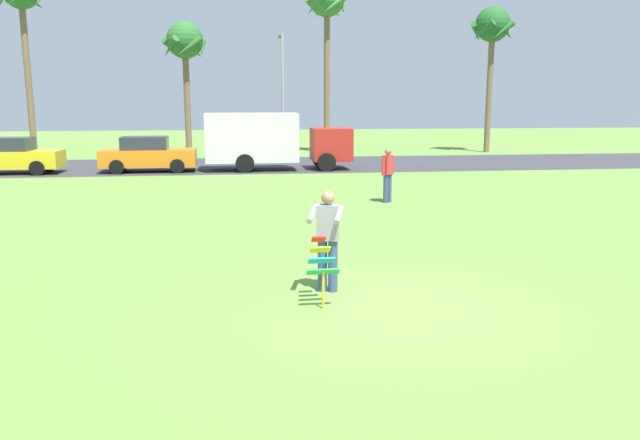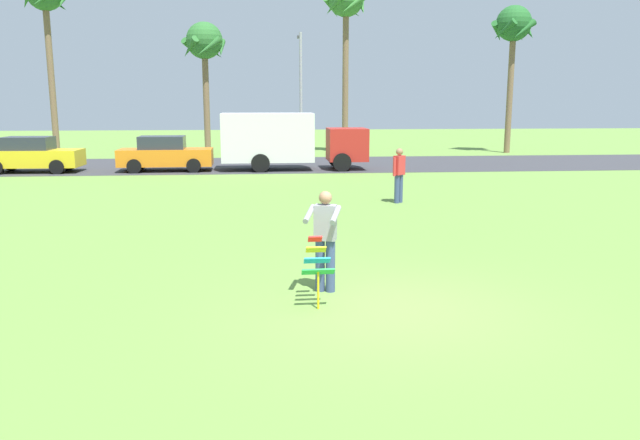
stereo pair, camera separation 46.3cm
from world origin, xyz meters
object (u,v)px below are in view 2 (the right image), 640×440
object	(u,v)px
palm_tree_right_near	(205,46)
person_kite_flyer	(325,237)
parked_car_orange	(165,154)
kite_held	(317,262)
palm_tree_left_near	(45,1)
palm_tree_far_left	(513,30)
parked_truck_red_cab	(286,140)
person_walker_near	(399,174)
palm_tree_centre_far	(346,8)
streetlight_pole	(301,86)
parked_car_yellow	(32,155)

from	to	relation	value
palm_tree_right_near	person_kite_flyer	bearing A→B (deg)	-81.06
person_kite_flyer	parked_car_orange	world-z (taller)	person_kite_flyer
parked_car_orange	palm_tree_right_near	xyz separation A→B (m)	(1.19, 8.57, 5.51)
kite_held	parked_car_orange	distance (m)	20.34
palm_tree_left_near	palm_tree_far_left	bearing A→B (deg)	-0.62
parked_truck_red_cab	person_walker_near	xyz separation A→B (m)	(3.23, -9.81, -0.48)
parked_truck_red_cab	palm_tree_left_near	distance (m)	17.32
person_kite_flyer	palm_tree_right_near	bearing A→B (deg)	98.94
parked_car_orange	palm_tree_left_near	distance (m)	13.99
parked_car_orange	palm_tree_centre_far	size ratio (longest dim) A/B	0.42
streetlight_pole	parked_truck_red_cab	bearing A→B (deg)	-98.63
parked_car_orange	person_walker_near	xyz separation A→B (m)	(8.75, -9.81, 0.16)
parked_truck_red_cab	person_walker_near	distance (m)	10.34
palm_tree_centre_far	person_walker_near	distance (m)	20.26
person_kite_flyer	parked_truck_red_cab	world-z (taller)	parked_truck_red_cab
palm_tree_left_near	person_kite_flyer	bearing A→B (deg)	-64.68
palm_tree_far_left	kite_held	bearing A→B (deg)	-116.80
palm_tree_centre_far	kite_held	bearing A→B (deg)	-98.24
parked_car_yellow	parked_car_orange	world-z (taller)	same
palm_tree_right_near	streetlight_pole	bearing A→B (deg)	-8.63
kite_held	parked_car_yellow	distance (m)	22.61
palm_tree_centre_far	parked_car_yellow	bearing A→B (deg)	-149.76
parked_car_orange	person_walker_near	distance (m)	13.14
palm_tree_right_near	parked_car_orange	bearing A→B (deg)	-97.90
parked_car_orange	palm_tree_far_left	distance (m)	22.23
kite_held	parked_car_yellow	xyz separation A→B (m)	(-11.21, 19.63, 0.06)
person_walker_near	parked_car_orange	bearing A→B (deg)	131.73
parked_truck_red_cab	palm_tree_far_left	size ratio (longest dim) A/B	0.77
parked_car_yellow	palm_tree_right_near	xyz separation A→B (m)	(7.09, 8.57, 5.51)
parked_truck_red_cab	palm_tree_far_left	xyz separation A→B (m)	(13.98, 8.44, 5.91)
parked_car_yellow	streetlight_pole	xyz separation A→B (m)	(12.59, 7.74, 3.22)
streetlight_pole	person_walker_near	size ratio (longest dim) A/B	4.05
person_walker_near	palm_tree_left_near	bearing A→B (deg)	131.34
palm_tree_left_near	streetlight_pole	xyz separation A→B (m)	(14.26, -1.00, -4.66)
kite_held	streetlight_pole	size ratio (longest dim) A/B	0.15
kite_held	parked_truck_red_cab	world-z (taller)	parked_truck_red_cab
kite_held	parked_car_yellow	world-z (taller)	parked_car_yellow
palm_tree_far_left	streetlight_pole	size ratio (longest dim) A/B	1.25
palm_tree_left_near	palm_tree_far_left	size ratio (longest dim) A/B	1.17
parked_truck_red_cab	palm_tree_far_left	bearing A→B (deg)	31.13
parked_truck_red_cab	person_kite_flyer	bearing A→B (deg)	-90.02
palm_tree_centre_far	palm_tree_left_near	bearing A→B (deg)	-179.27
palm_tree_left_near	person_walker_near	xyz separation A→B (m)	(16.32, -18.54, -7.73)
palm_tree_right_near	streetlight_pole	size ratio (longest dim) A/B	1.09
kite_held	palm_tree_far_left	xyz separation A→B (m)	(14.18, 28.08, 6.61)
parked_car_yellow	palm_tree_far_left	xyz separation A→B (m)	(25.40, 8.44, 6.55)
parked_truck_red_cab	streetlight_pole	world-z (taller)	streetlight_pole
palm_tree_centre_far	palm_tree_far_left	world-z (taller)	palm_tree_centre_far
person_kite_flyer	parked_truck_red_cab	size ratio (longest dim) A/B	0.26
palm_tree_far_left	streetlight_pole	distance (m)	13.25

